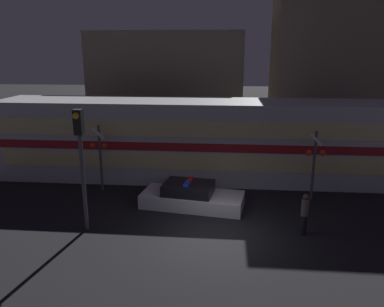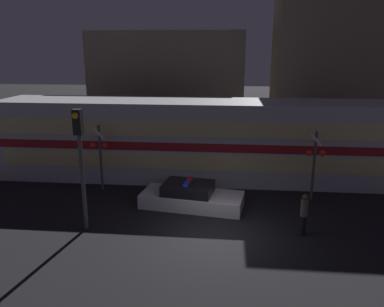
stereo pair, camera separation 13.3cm
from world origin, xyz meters
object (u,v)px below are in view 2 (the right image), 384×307
at_px(police_car, 191,197).
at_px(pedestrian, 304,214).
at_px(train, 192,140).
at_px(traffic_light_corner, 80,150).
at_px(crossing_signal_near, 315,160).

distance_m(police_car, pedestrian, 4.87).
relative_size(train, police_car, 4.38).
bearing_deg(traffic_light_corner, police_car, 33.81).
xyz_separation_m(police_car, crossing_signal_near, (5.36, 1.27, 1.47)).
bearing_deg(crossing_signal_near, pedestrian, -106.54).
relative_size(train, crossing_signal_near, 6.32).
bearing_deg(crossing_signal_near, traffic_light_corner, -157.47).
bearing_deg(pedestrian, traffic_light_corner, -177.83).
distance_m(police_car, traffic_light_corner, 5.25).
distance_m(train, crossing_signal_near, 6.28).
xyz_separation_m(crossing_signal_near, traffic_light_corner, (-9.11, -3.78, 1.22)).
distance_m(train, police_car, 4.23).
xyz_separation_m(train, traffic_light_corner, (-3.40, -6.40, 1.07)).
height_order(train, traffic_light_corner, traffic_light_corner).
xyz_separation_m(police_car, pedestrian, (4.33, -2.21, 0.39)).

